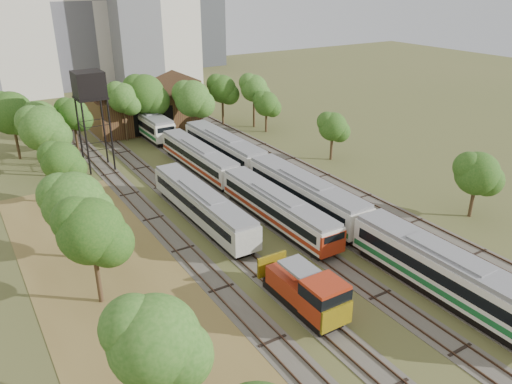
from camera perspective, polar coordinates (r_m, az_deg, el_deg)
ground at (r=40.15m, az=19.31°, el=-12.46°), size 240.00×240.00×0.00m
dry_grass_patch at (r=36.42m, az=-10.74°, el=-15.50°), size 14.00×60.00×0.04m
tracks at (r=56.12m, az=-0.85°, el=-0.31°), size 24.60×80.00×0.19m
railcar_red_set at (r=55.69m, az=-2.60°, el=1.38°), size 2.68×34.58×3.30m
railcar_green_set at (r=51.49m, az=5.68°, el=-0.31°), size 3.07×52.07×3.80m
railcar_rear at (r=79.31m, az=-12.45°, el=7.82°), size 3.05×16.08×3.77m
shunter_locomotive at (r=36.85m, az=6.06°, el=-11.41°), size 2.69×8.10×3.52m
old_grey_coach at (r=49.64m, az=-6.19°, el=-1.49°), size 2.73×18.00×3.36m
water_tower at (r=64.22m, az=-18.53°, el=11.26°), size 3.56×3.56×12.30m
rail_pile_near at (r=48.83m, az=19.71°, el=-5.49°), size 0.64×9.62×0.32m
rail_pile_far at (r=48.78m, az=20.22°, el=-5.66°), size 0.45×7.16×0.23m
maintenance_shed at (r=83.66m, az=-12.99°, el=9.23°), size 16.45×11.55×7.58m
tree_band_left at (r=47.25m, az=-20.71°, el=0.68°), size 7.70×63.28×9.08m
tree_band_far at (r=75.85m, az=-12.17°, el=10.19°), size 36.80×9.53×9.38m
tree_band_right at (r=63.47m, az=11.65°, el=6.43°), size 5.38×40.42×6.89m
tower_far_right at (r=143.01m, az=-7.00°, el=19.86°), size 12.00×12.00×28.00m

